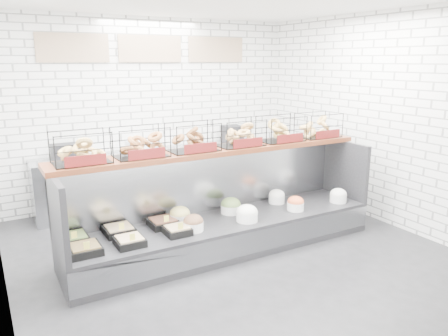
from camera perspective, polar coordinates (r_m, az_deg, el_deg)
ground at (r=5.41m, az=1.85°, el=-11.56°), size 5.50×5.50×0.00m
room_shell at (r=5.41m, az=-1.37°, el=11.08°), size 5.02×5.51×3.01m
display_case at (r=5.54m, az=-0.19°, el=-7.22°), size 4.00×0.90×1.20m
bagel_shelf at (r=5.41m, az=-0.93°, el=3.93°), size 4.10×0.50×0.40m
prep_counter at (r=7.30m, az=-8.17°, el=-0.94°), size 4.00×0.60×1.20m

